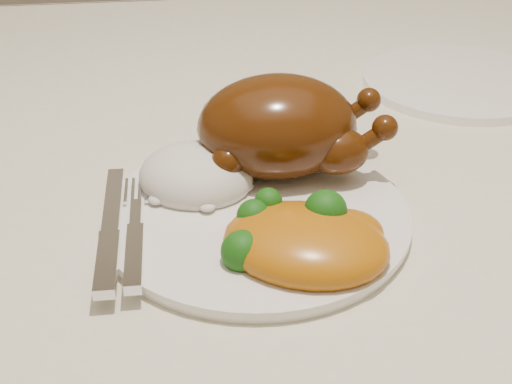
{
  "coord_description": "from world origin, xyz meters",
  "views": [
    {
      "loc": [
        -0.14,
        -0.69,
        1.12
      ],
      "look_at": [
        -0.07,
        -0.18,
        0.8
      ],
      "focal_mm": 50.0,
      "sensor_mm": 36.0,
      "label": 1
    }
  ],
  "objects": [
    {
      "name": "mac_and_cheese",
      "position": [
        -0.04,
        -0.24,
        0.79
      ],
      "size": [
        0.16,
        0.15,
        0.06
      ],
      "rotation": [
        0.0,
        0.0,
        -0.42
      ],
      "color": "#B16B0B",
      "rests_on": "dinner_plate"
    },
    {
      "name": "cutlery",
      "position": [
        -0.19,
        -0.21,
        0.78
      ],
      "size": [
        0.04,
        0.19,
        0.01
      ],
      "rotation": [
        0.0,
        0.0,
        -0.01
      ],
      "color": "silver",
      "rests_on": "dinner_plate"
    },
    {
      "name": "dinner_plate",
      "position": [
        -0.07,
        -0.18,
        0.77
      ],
      "size": [
        0.28,
        0.28,
        0.01
      ],
      "primitive_type": "cylinder",
      "rotation": [
        0.0,
        0.0,
        0.05
      ],
      "color": "white",
      "rests_on": "tablecloth"
    },
    {
      "name": "tablecloth",
      "position": [
        0.0,
        0.0,
        0.74
      ],
      "size": [
        1.73,
        1.03,
        0.18
      ],
      "color": "silver",
      "rests_on": "dining_table"
    },
    {
      "name": "rice_mound",
      "position": [
        -0.12,
        -0.13,
        0.79
      ],
      "size": [
        0.13,
        0.13,
        0.06
      ],
      "rotation": [
        0.0,
        0.0,
        -0.38
      ],
      "color": "white",
      "rests_on": "dinner_plate"
    },
    {
      "name": "side_plate",
      "position": [
        0.22,
        0.09,
        0.77
      ],
      "size": [
        0.3,
        0.3,
        0.01
      ],
      "primitive_type": "cylinder",
      "rotation": [
        0.0,
        0.0,
        -0.36
      ],
      "color": "white",
      "rests_on": "tablecloth"
    },
    {
      "name": "roast_chicken",
      "position": [
        -0.04,
        -0.11,
        0.83
      ],
      "size": [
        0.18,
        0.12,
        0.1
      ],
      "rotation": [
        0.0,
        0.0,
        -0.02
      ],
      "color": "#4D2108",
      "rests_on": "dinner_plate"
    },
    {
      "name": "dining_table",
      "position": [
        0.0,
        0.0,
        0.67
      ],
      "size": [
        1.6,
        0.9,
        0.76
      ],
      "color": "brown",
      "rests_on": "floor"
    }
  ]
}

